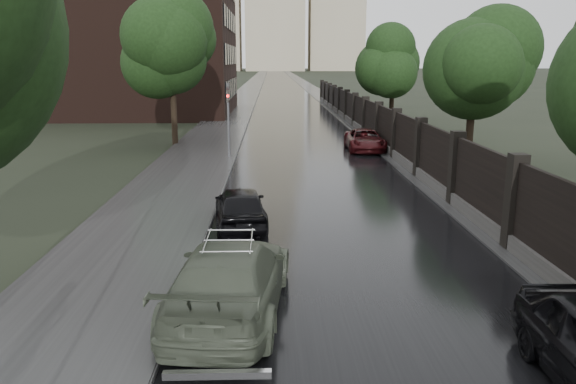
{
  "coord_description": "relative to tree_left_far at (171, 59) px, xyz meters",
  "views": [
    {
      "loc": [
        -2.02,
        -4.65,
        5.12
      ],
      "look_at": [
        -1.57,
        10.82,
        1.5
      ],
      "focal_mm": 35.0,
      "sensor_mm": 36.0,
      "label": 1
    }
  ],
  "objects": [
    {
      "name": "road",
      "position": [
        8.0,
        160.0,
        -5.23
      ],
      "size": [
        8.0,
        420.0,
        0.02
      ],
      "primitive_type": "cube",
      "color": "black",
      "rests_on": "ground"
    },
    {
      "name": "sidewalk_left",
      "position": [
        2.0,
        160.0,
        -5.16
      ],
      "size": [
        4.0,
        420.0,
        0.16
      ],
      "primitive_type": "cube",
      "color": "#2D2D2D",
      "rests_on": "ground"
    },
    {
      "name": "verge_right",
      "position": [
        13.5,
        160.0,
        -5.2
      ],
      "size": [
        3.0,
        420.0,
        0.08
      ],
      "primitive_type": "cube",
      "color": "#2D2D2D",
      "rests_on": "ground"
    },
    {
      "name": "fence_right",
      "position": [
        12.6,
        2.01,
        -4.23
      ],
      "size": [
        0.45,
        75.72,
        2.7
      ],
      "color": "#383533",
      "rests_on": "ground"
    },
    {
      "name": "tree_left_far",
      "position": [
        0.0,
        0.0,
        0.0
      ],
      "size": [
        4.25,
        4.25,
        7.39
      ],
      "color": "black",
      "rests_on": "ground"
    },
    {
      "name": "tree_right_b",
      "position": [
        15.5,
        -8.0,
        -0.29
      ],
      "size": [
        4.08,
        4.08,
        7.01
      ],
      "color": "black",
      "rests_on": "ground"
    },
    {
      "name": "tree_right_c",
      "position": [
        15.5,
        10.0,
        -0.29
      ],
      "size": [
        4.08,
        4.08,
        7.01
      ],
      "color": "black",
      "rests_on": "ground"
    },
    {
      "name": "traffic_light",
      "position": [
        3.7,
        -5.01,
        -2.84
      ],
      "size": [
        0.16,
        0.32,
        4.0
      ],
      "color": "#59595E",
      "rests_on": "ground"
    },
    {
      "name": "brick_building",
      "position": [
        -10.0,
        22.0,
        4.76
      ],
      "size": [
        24.0,
        18.0,
        20.0
      ],
      "primitive_type": "cube",
      "color": "black",
      "rests_on": "ground"
    },
    {
      "name": "volga_sedan",
      "position": [
        5.1,
        -23.84,
        -4.47
      ],
      "size": [
        2.69,
        5.53,
        1.55
      ],
      "primitive_type": "imported",
      "rotation": [
        0.0,
        0.0,
        3.04
      ],
      "color": "#4F5746",
      "rests_on": "ground"
    },
    {
      "name": "hatchback_left",
      "position": [
        4.98,
        -17.55,
        -4.59
      ],
      "size": [
        1.97,
        4.0,
        1.31
      ],
      "primitive_type": "imported",
      "rotation": [
        0.0,
        0.0,
        3.25
      ],
      "color": "black",
      "rests_on": "ground"
    },
    {
      "name": "car_right_far",
      "position": [
        11.4,
        -2.3,
        -4.62
      ],
      "size": [
        2.17,
        4.54,
        1.25
      ],
      "primitive_type": "imported",
      "rotation": [
        0.0,
        0.0,
        -0.02
      ],
      "color": "black",
      "rests_on": "ground"
    }
  ]
}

